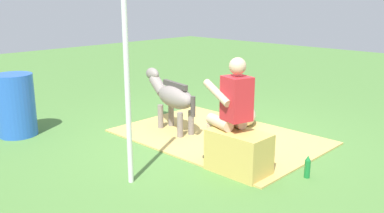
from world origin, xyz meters
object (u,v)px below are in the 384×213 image
(hay_bale, at_px, (239,152))
(pony_lying, at_px, (242,111))
(soda_bottle, at_px, (307,167))
(tent_pole_left, at_px, (127,85))
(person_seated, at_px, (231,107))
(water_barrel, at_px, (16,105))
(pony_standing, at_px, (172,96))

(hay_bale, relative_size, pony_lying, 0.63)
(hay_bale, height_order, pony_lying, hay_bale)
(soda_bottle, bearing_deg, tent_pole_left, 47.36)
(person_seated, xyz_separation_m, pony_lying, (1.10, -1.69, -0.59))
(person_seated, height_order, water_barrel, person_seated)
(person_seated, bearing_deg, water_barrel, 21.86)
(soda_bottle, height_order, water_barrel, water_barrel)
(person_seated, xyz_separation_m, pony_standing, (1.57, -0.52, -0.21))
(pony_standing, bearing_deg, hay_bale, 162.42)
(hay_bale, xyz_separation_m, water_barrel, (3.30, 1.23, 0.22))
(soda_bottle, bearing_deg, hay_bale, 33.10)
(person_seated, height_order, pony_standing, person_seated)
(pony_standing, bearing_deg, tent_pole_left, 122.20)
(pony_lying, bearing_deg, soda_bottle, 146.63)
(person_seated, relative_size, pony_lying, 1.19)
(pony_standing, bearing_deg, pony_lying, -112.01)
(person_seated, bearing_deg, tent_pole_left, 63.39)
(pony_lying, height_order, tent_pole_left, tent_pole_left)
(person_seated, distance_m, tent_pole_left, 1.29)
(pony_standing, height_order, tent_pole_left, tent_pole_left)
(pony_lying, bearing_deg, person_seated, 123.14)
(pony_lying, bearing_deg, pony_standing, 67.99)
(person_seated, bearing_deg, pony_lying, -56.86)
(soda_bottle, bearing_deg, water_barrel, 22.74)
(tent_pole_left, bearing_deg, water_barrel, 3.41)
(soda_bottle, bearing_deg, person_seated, 25.95)
(pony_lying, bearing_deg, hay_bale, 126.31)
(pony_standing, bearing_deg, soda_bottle, 177.42)
(hay_bale, height_order, soda_bottle, hay_bale)
(pony_lying, relative_size, tent_pole_left, 0.51)
(hay_bale, height_order, tent_pole_left, tent_pole_left)
(water_barrel, relative_size, tent_pole_left, 0.42)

